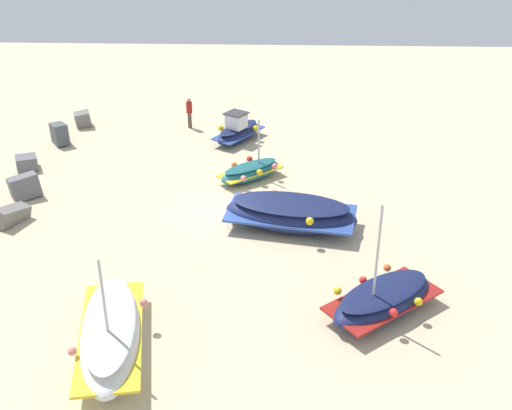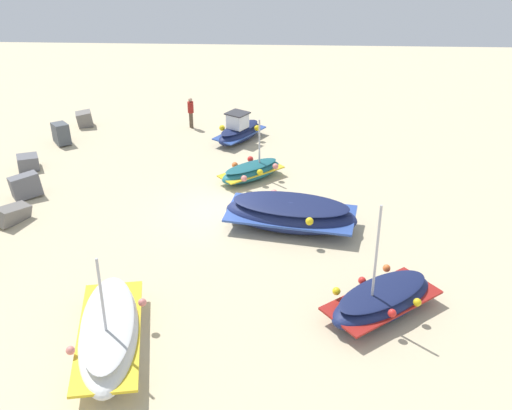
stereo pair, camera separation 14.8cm
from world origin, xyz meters
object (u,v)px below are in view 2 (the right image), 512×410
(fishing_boat_1, at_px, (251,171))
(fishing_boat_4, at_px, (109,333))
(fishing_boat_2, at_px, (291,214))
(person_walking, at_px, (191,111))
(fishing_boat_0, at_px, (239,131))
(fishing_boat_3, at_px, (382,300))

(fishing_boat_1, xyz_separation_m, fishing_boat_4, (-11.69, 3.49, 0.18))
(fishing_boat_2, xyz_separation_m, person_walking, (10.77, 5.31, 0.36))
(fishing_boat_0, height_order, fishing_boat_4, fishing_boat_4)
(fishing_boat_0, bearing_deg, person_walking, -90.64)
(fishing_boat_0, bearing_deg, fishing_boat_4, 23.56)
(fishing_boat_3, distance_m, person_walking, 18.03)
(fishing_boat_0, distance_m, fishing_boat_1, 4.75)
(fishing_boat_3, distance_m, fishing_boat_4, 8.31)
(fishing_boat_0, xyz_separation_m, person_walking, (1.80, 2.73, 0.44))
(fishing_boat_0, bearing_deg, fishing_boat_3, 53.44)
(fishing_boat_1, height_order, fishing_boat_3, fishing_boat_3)
(fishing_boat_2, relative_size, person_walking, 3.24)
(person_walking, bearing_deg, fishing_boat_2, -99.32)
(fishing_boat_1, xyz_separation_m, fishing_boat_3, (-9.62, -4.56, 0.08))
(person_walking, bearing_deg, fishing_boat_1, -96.65)
(fishing_boat_0, height_order, person_walking, person_walking)
(fishing_boat_2, distance_m, fishing_boat_4, 9.06)
(fishing_boat_0, relative_size, person_walking, 1.99)
(fishing_boat_0, relative_size, fishing_boat_4, 0.62)
(fishing_boat_4, bearing_deg, fishing_boat_3, -85.85)
(fishing_boat_0, xyz_separation_m, fishing_boat_2, (-8.97, -2.58, 0.08))
(fishing_boat_0, relative_size, fishing_boat_2, 0.61)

